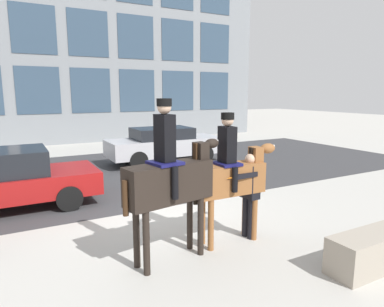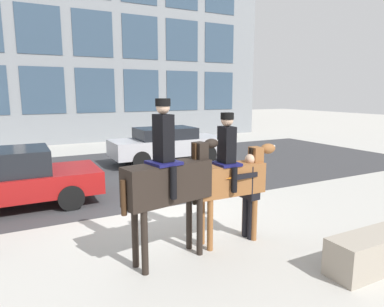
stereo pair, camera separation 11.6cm
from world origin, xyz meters
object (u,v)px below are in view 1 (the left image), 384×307
Objects in this scene: mounted_horse_lead at (170,179)px; pedestrian_bystander at (249,189)px; street_car_far_lane at (164,144)px; mounted_horse_companion at (231,175)px; street_car_near_lane at (3,180)px.

pedestrian_bystander is (1.72, 0.12, -0.45)m from mounted_horse_lead.
street_car_far_lane is (1.56, 7.53, -0.21)m from pedestrian_bystander.
mounted_horse_companion reaches higher than street_car_far_lane.
street_car_far_lane is (5.77, 3.36, 0.02)m from street_car_near_lane.
mounted_horse_lead is 1.63× the size of pedestrian_bystander.
mounted_horse_lead is 1.78m from pedestrian_bystander.
mounted_horse_companion is at bearing -3.75° from mounted_horse_lead.
mounted_horse_companion reaches higher than pedestrian_bystander.
mounted_horse_lead is at bearing -59.84° from street_car_near_lane.
mounted_horse_lead is 8.35m from street_car_far_lane.
mounted_horse_lead is at bearing -0.38° from pedestrian_bystander.
mounted_horse_lead reaches higher than street_car_near_lane.
mounted_horse_companion is 0.52m from pedestrian_bystander.
pedestrian_bystander is at bearing -3.34° from mounted_horse_companion.
mounted_horse_lead is 1.11× the size of mounted_horse_companion.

